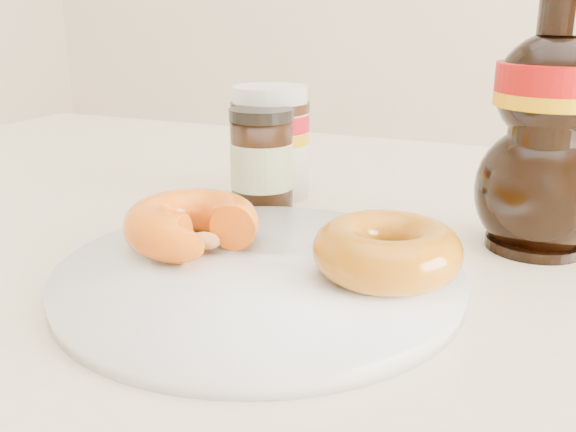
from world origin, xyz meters
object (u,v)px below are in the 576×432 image
at_px(dark_jar, 262,161).
at_px(dining_table, 351,341).
at_px(plate, 259,275).
at_px(syrup_bottle, 549,126).
at_px(donut_bitten, 192,224).
at_px(nutella_jar, 270,138).
at_px(donut_whole, 387,250).

bearing_deg(dark_jar, dining_table, -30.48).
xyz_separation_m(plate, syrup_bottle, (0.17, 0.15, 0.09)).
distance_m(dining_table, donut_bitten, 0.17).
relative_size(dining_table, plate, 5.04).
relative_size(nutella_jar, dark_jar, 1.16).
bearing_deg(plate, donut_whole, 13.40).
relative_size(plate, donut_bitten, 2.79).
bearing_deg(dark_jar, donut_whole, -41.67).
distance_m(dining_table, nutella_jar, 0.22).
distance_m(dining_table, syrup_bottle, 0.23).
distance_m(plate, nutella_jar, 0.23).
height_order(syrup_bottle, dark_jar, syrup_bottle).
relative_size(plate, dark_jar, 2.92).
height_order(nutella_jar, syrup_bottle, syrup_bottle).
bearing_deg(dark_jar, donut_bitten, -85.21).
bearing_deg(donut_bitten, donut_whole, -8.09).
bearing_deg(plate, dark_jar, 114.87).
relative_size(donut_bitten, syrup_bottle, 0.51).
distance_m(syrup_bottle, dark_jar, 0.25).
bearing_deg(nutella_jar, dark_jar, -75.05).
xyz_separation_m(dining_table, syrup_bottle, (0.13, 0.06, 0.18)).
xyz_separation_m(dining_table, plate, (-0.04, -0.09, 0.09)).
relative_size(donut_bitten, dark_jar, 1.05).
height_order(dining_table, plate, plate).
height_order(dining_table, dark_jar, dark_jar).
relative_size(donut_whole, dark_jar, 1.03).
relative_size(donut_bitten, nutella_jar, 0.90).
height_order(donut_bitten, syrup_bottle, syrup_bottle).
xyz_separation_m(dining_table, dark_jar, (-0.11, 0.07, 0.13)).
distance_m(nutella_jar, dark_jar, 0.05).
relative_size(nutella_jar, syrup_bottle, 0.56).
bearing_deg(donut_whole, plate, -166.60).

